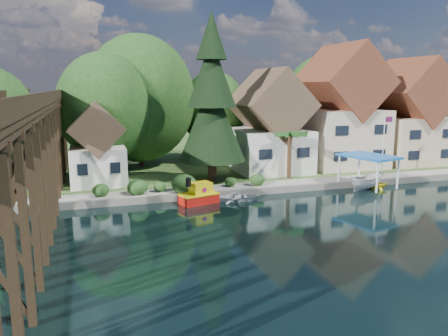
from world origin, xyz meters
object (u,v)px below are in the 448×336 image
Objects in this scene: boat_canopy at (367,175)px; conifer at (212,101)px; house_left at (269,128)px; boat_yellow at (376,183)px; shed at (97,149)px; palm_tree at (290,135)px; house_center at (340,114)px; tugboat at (199,195)px; boat_white_a at (238,196)px; house_right at (408,119)px; trestle_bridge at (25,149)px; flagpole at (385,140)px.

conifer is at bearing 154.97° from boat_canopy.
house_left is 4.98× the size of boat_yellow.
boat_canopy is 1.35m from boat_yellow.
shed is 18.58m from palm_tree.
boat_canopy is (6.14, -9.21, -3.73)m from house_left.
boat_yellow is (1.07, 0.01, -0.82)m from boat_canopy.
house_left is 12.54m from boat_yellow.
house_center is 22.29m from tugboat.
shed is 0.49× the size of conifer.
tugboat is at bearing -44.88° from shed.
house_left reaches higher than boat_yellow.
house_left is 12.49m from boat_white_a.
shed reaches higher than boat_yellow.
conifer reaches higher than boat_yellow.
house_right is at bearing 18.20° from tugboat.
boat_yellow is (13.97, 0.16, 0.20)m from boat_white_a.
trestle_bridge is 3.18× the size of house_center.
shed is 1.26× the size of flagpole.
house_right is at bearing -39.72° from boat_yellow.
tugboat is (-10.51, -4.82, -4.14)m from palm_tree.
house_right is at bearing 6.65° from conifer.
house_center is 16.73m from conifer.
boat_canopy is (12.90, 0.15, 1.02)m from boat_white_a.
trestle_bridge is at bearing -165.21° from house_right.
shed is 28.07m from flagpole.
trestle_bridge is at bearing -118.19° from shed.
flagpole is 20.19m from tugboat.
tugboat is at bearing 98.01° from boat_white_a.
conifer is at bearing 76.48° from boat_yellow.
house_center is 11.46m from boat_yellow.
trestle_bridge is 7.10× the size of flagpole.
house_right is at bearing 39.34° from flagpole.
boat_canopy is (29.14, 1.62, -3.94)m from trestle_bridge.
conifer reaches higher than flagpole.
tugboat is (-19.20, -9.77, -5.72)m from house_center.
conifer is (10.72, -1.45, 4.37)m from shed.
tugboat is at bearing -114.81° from conifer.
flagpole is at bearing -85.91° from house_center.
shed reaches higher than boat_canopy.
palm_tree reaches higher than tugboat.
shed is at bearing 172.31° from conifer.
flagpole is at bearing -11.18° from shed.
house_right reaches higher than boat_white_a.
conifer is at bearing -7.69° from shed.
boat_yellow is (-2.33, -2.26, -3.73)m from flagpole.
tugboat is at bearing 100.06° from boat_yellow.
shed is at bearing 64.51° from boat_white_a.
flagpole is 5.01m from boat_canopy.
house_center is at bearing 4.24° from shed.
boat_white_a is at bearing -179.35° from boat_canopy.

